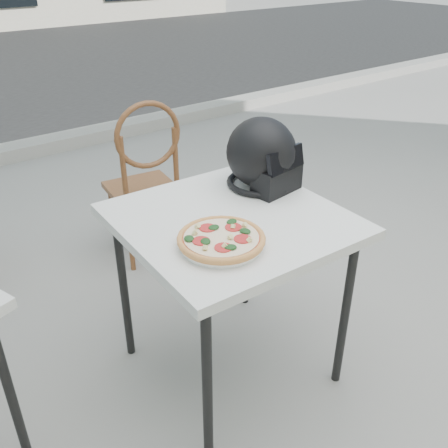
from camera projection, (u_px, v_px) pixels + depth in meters
ground at (281, 293)px, 2.82m from camera, size 80.00×80.00×0.00m
curb at (72, 139)px, 4.88m from camera, size 30.00×0.25×0.12m
cafe_table_main at (231, 232)px, 1.99m from camera, size 0.87×0.87×0.79m
plate at (221, 244)px, 1.75m from camera, size 0.38×0.38×0.02m
pizza at (221, 238)px, 1.74m from camera, size 0.35×0.35×0.04m
helmet at (263, 157)px, 2.13m from camera, size 0.33×0.34×0.30m
cafe_chair_main at (145, 174)px, 2.88m from camera, size 0.44×0.44×1.01m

